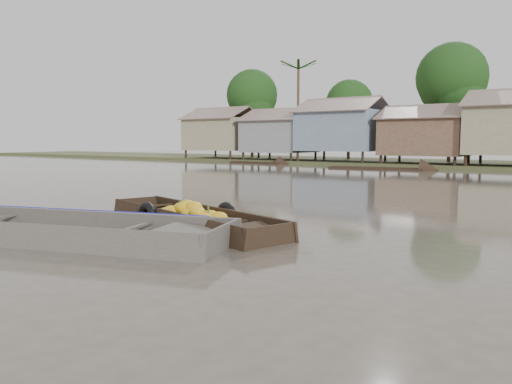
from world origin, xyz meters
The scene contains 3 objects.
ground centered at (0.00, 0.00, 0.00)m, with size 120.00×120.00×0.00m, color #4C453A.
banana_boat centered at (-0.62, 0.75, 0.17)m, with size 5.97×2.96×0.81m.
viewer_boat centered at (-1.75, -1.97, 0.06)m, with size 7.64×4.12×0.60m.
Camera 1 is at (7.27, -7.71, 1.99)m, focal length 35.00 mm.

